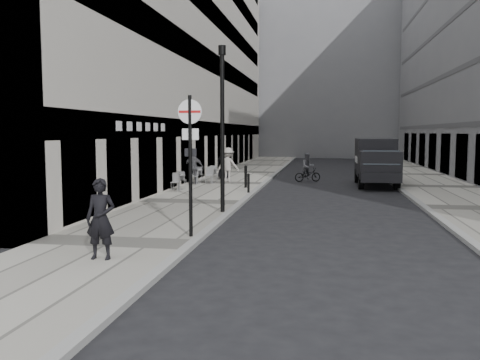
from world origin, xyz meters
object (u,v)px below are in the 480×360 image
(lamppost, at_px, (222,121))
(panel_van, at_px, (376,159))
(sign_post, at_px, (190,147))
(cyclist, at_px, (308,170))
(walking_man, at_px, (101,219))

(lamppost, height_order, panel_van, lamppost)
(sign_post, bearing_deg, lamppost, 90.95)
(cyclist, bearing_deg, sign_post, -121.24)
(sign_post, distance_m, panel_van, 16.43)
(sign_post, relative_size, lamppost, 0.65)
(lamppost, distance_m, cyclist, 13.14)
(walking_man, xyz_separation_m, lamppost, (1.30, 6.90, 2.27))
(panel_van, bearing_deg, lamppost, -119.30)
(lamppost, relative_size, cyclist, 3.38)
(cyclist, bearing_deg, lamppost, -124.01)
(walking_man, relative_size, sign_post, 0.48)
(walking_man, distance_m, sign_post, 3.32)
(sign_post, height_order, panel_van, sign_post)
(sign_post, relative_size, panel_van, 0.69)
(walking_man, xyz_separation_m, panel_van, (7.50, 17.85, 0.42))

